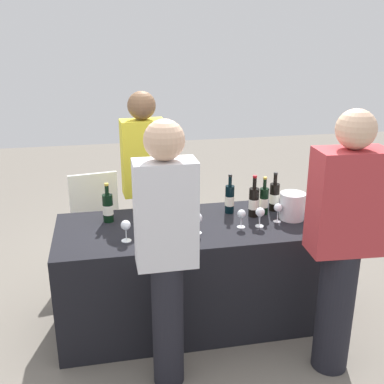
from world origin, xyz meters
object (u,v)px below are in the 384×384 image
wine_bottle_0 (108,208)px  wine_bottle_3 (230,199)px  wine_glass_2 (241,215)px  wine_glass_3 (260,213)px  server_pouring (144,182)px  menu_board (95,218)px  ice_bucket (292,206)px  wine_bottle_1 (169,203)px  wine_glass_0 (126,226)px  guest_0 (166,248)px  wine_bottle_2 (191,201)px  guest_1 (343,239)px  wine_glass_4 (278,208)px  wine_bottle_5 (264,201)px  wine_bottle_6 (274,197)px  wine_bottle_4 (254,202)px  wine_glass_1 (197,219)px

wine_bottle_0 → wine_bottle_3: bearing=-0.2°
wine_glass_2 → wine_glass_3: bearing=-4.5°
server_pouring → menu_board: size_ratio=1.90×
wine_bottle_3 → ice_bucket: size_ratio=1.53×
wine_bottle_0 → wine_bottle_1: wine_bottle_1 is taller
wine_glass_0 → guest_0: 0.50m
wine_bottle_2 → wine_glass_0: wine_bottle_2 is taller
wine_glass_3 → guest_1: guest_1 is taller
wine_bottle_0 → wine_glass_4: size_ratio=2.09×
wine_bottle_5 → wine_bottle_6: 0.12m
wine_bottle_0 → wine_bottle_1: (0.45, 0.00, 0.00)m
wine_bottle_5 → server_pouring: size_ratio=0.18×
server_pouring → wine_glass_4: bearing=139.1°
wine_bottle_2 → guest_0: size_ratio=0.19×
wine_glass_4 → ice_bucket: 0.13m
wine_glass_0 → ice_bucket: bearing=7.0°
wine_bottle_1 → wine_glass_3: 0.68m
wine_bottle_2 → wine_bottle_5: size_ratio=1.09×
wine_glass_0 → guest_1: 1.37m
wine_bottle_6 → wine_glass_4: bearing=-104.0°
ice_bucket → guest_1: size_ratio=0.12×
wine_bottle_0 → guest_0: size_ratio=0.18×
wine_bottle_1 → wine_bottle_4: wine_bottle_4 is taller
ice_bucket → wine_bottle_5: bearing=142.8°
menu_board → guest_1: bearing=-59.4°
wine_bottle_6 → wine_glass_1: wine_bottle_6 is taller
menu_board → wine_glass_1: bearing=-69.4°
ice_bucket → menu_board: bearing=141.9°
wine_bottle_0 → wine_bottle_6: bearing=-0.9°
wine_glass_4 → server_pouring: (-0.90, 0.68, 0.04)m
server_pouring → wine_glass_1: bearing=106.5°
wine_bottle_3 → server_pouring: (-0.60, 0.44, 0.03)m
guest_1 → wine_glass_1: bearing=148.3°
guest_1 → menu_board: 2.40m
wine_bottle_5 → wine_glass_4: size_ratio=2.09×
wine_glass_2 → wine_glass_4: bearing=9.2°
guest_0 → guest_1: (1.06, -0.07, -0.01)m
ice_bucket → guest_0: bearing=-149.5°
wine_bottle_5 → menu_board: size_ratio=0.34×
ice_bucket → menu_board: ice_bucket is taller
wine_bottle_2 → wine_bottle_5: bearing=-7.8°
server_pouring → guest_0: (0.00, -1.25, 0.00)m
wine_bottle_0 → wine_bottle_4: bearing=-5.7°
wine_bottle_3 → wine_glass_4: size_ratio=2.18×
wine_glass_2 → menu_board: (-1.04, 1.22, -0.44)m
wine_bottle_5 → wine_bottle_4: bearing=-161.9°
wine_glass_3 → guest_0: (-0.74, -0.51, 0.04)m
wine_bottle_4 → wine_bottle_5: wine_bottle_4 is taller
wine_bottle_3 → wine_bottle_5: size_ratio=1.04×
menu_board → wine_glass_0: bearing=-89.0°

